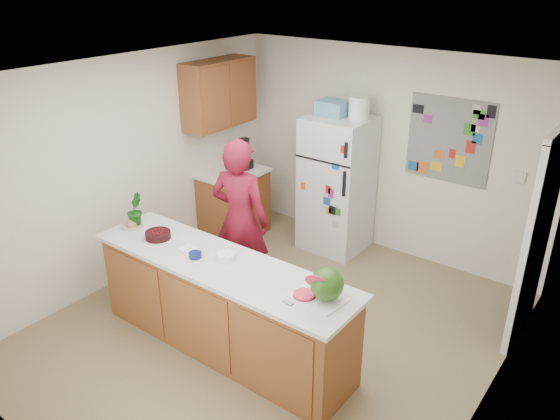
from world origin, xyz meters
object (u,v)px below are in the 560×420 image
Objects in this scene: cherry_bowl at (158,235)px; watermelon at (327,284)px; refrigerator at (337,184)px; person at (240,220)px.

watermelon is at bearing 2.37° from cherry_bowl.
person is (-0.22, -1.57, 0.04)m from refrigerator.
person reaches higher than cherry_bowl.
cherry_bowl is (-0.55, -2.39, 0.11)m from refrigerator.
person is at bearing -98.00° from refrigerator.
watermelon is 1.09× the size of cherry_bowl.
person is 6.66× the size of watermelon.
watermelon is (1.32, -2.32, 0.22)m from refrigerator.
watermelon is at bearing -60.30° from refrigerator.
cherry_bowl is (-0.33, -0.83, 0.07)m from person.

